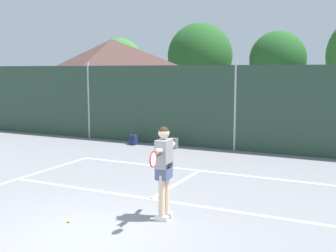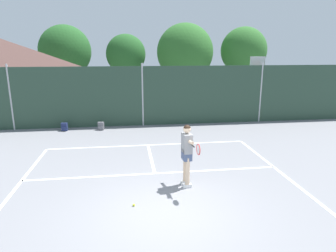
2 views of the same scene
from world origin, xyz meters
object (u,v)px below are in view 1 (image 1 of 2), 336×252
(tennis_player, at_px, (164,164))
(backpack_grey, at_px, (174,144))
(backpack_navy, at_px, (133,140))
(tennis_ball, at_px, (69,221))

(tennis_player, xyz_separation_m, backpack_grey, (-3.00, 6.88, -0.92))
(backpack_navy, bearing_deg, tennis_ball, -67.91)
(tennis_player, relative_size, backpack_grey, 4.01)
(tennis_ball, height_order, backpack_navy, backpack_navy)
(tennis_ball, height_order, backpack_grey, backpack_grey)
(tennis_ball, distance_m, backpack_grey, 8.00)
(backpack_grey, bearing_deg, tennis_ball, -79.72)
(tennis_ball, xyz_separation_m, backpack_grey, (-1.43, 7.87, 0.16))
(tennis_player, distance_m, backpack_navy, 8.47)
(tennis_ball, bearing_deg, tennis_player, 32.10)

